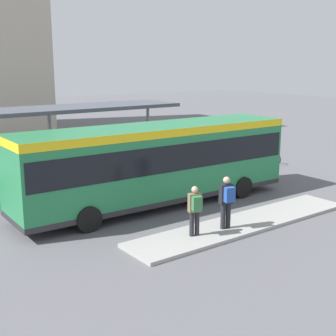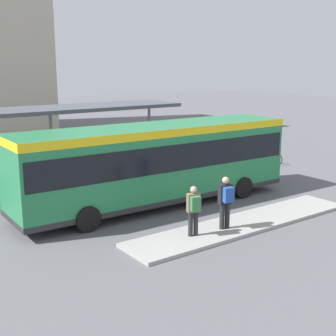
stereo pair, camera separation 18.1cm
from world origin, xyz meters
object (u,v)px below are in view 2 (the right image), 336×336
at_px(city_bus, 156,159).
at_px(pedestrian_waiting, 194,208).
at_px(bicycle_red, 273,158).
at_px(bicycle_white, 262,156).
at_px(pedestrian_companion, 226,200).
at_px(bicycle_black, 254,154).

bearing_deg(city_bus, pedestrian_waiting, -106.06).
relative_size(pedestrian_waiting, bicycle_red, 1.08).
xyz_separation_m(city_bus, bicycle_white, (9.74, 3.38, -1.54)).
height_order(bicycle_red, bicycle_white, bicycle_white).
height_order(pedestrian_companion, bicycle_black, pedestrian_companion).
distance_m(pedestrian_waiting, bicycle_white, 13.12).
height_order(pedestrian_waiting, pedestrian_companion, pedestrian_companion).
bearing_deg(city_bus, bicycle_red, 16.36).
height_order(city_bus, bicycle_red, city_bus).
bearing_deg(bicycle_black, city_bus, -68.35).
relative_size(bicycle_red, bicycle_white, 0.95).
bearing_deg(bicycle_white, bicycle_red, 8.34).
relative_size(bicycle_red, bicycle_black, 0.99).
bearing_deg(bicycle_red, city_bus, -67.86).
xyz_separation_m(pedestrian_waiting, bicycle_white, (10.94, 7.21, -0.72)).
xyz_separation_m(pedestrian_companion, bicycle_black, (9.80, 8.03, -0.82)).
bearing_deg(pedestrian_waiting, bicycle_black, -35.76).
bearing_deg(pedestrian_companion, bicycle_black, -36.46).
height_order(pedestrian_waiting, bicycle_white, pedestrian_waiting).
distance_m(pedestrian_companion, bicycle_red, 11.85).
relative_size(city_bus, bicycle_red, 7.60).
relative_size(city_bus, pedestrian_waiting, 7.02).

